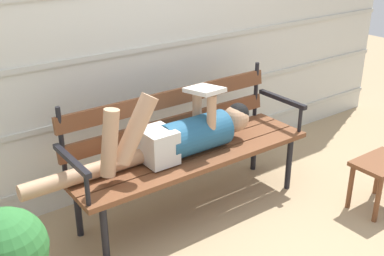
% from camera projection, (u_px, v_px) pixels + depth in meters
% --- Properties ---
extents(ground_plane, '(12.00, 12.00, 0.00)m').
position_uv_depth(ground_plane, '(204.00, 218.00, 3.36)').
color(ground_plane, tan).
extents(house_siding, '(5.46, 0.08, 2.57)m').
position_uv_depth(house_siding, '(142.00, 18.00, 3.39)').
color(house_siding, beige).
rests_on(house_siding, ground).
extents(park_bench, '(1.77, 0.52, 0.90)m').
position_uv_depth(park_bench, '(186.00, 143.00, 3.31)').
color(park_bench, brown).
rests_on(park_bench, ground).
extents(reclining_person, '(1.65, 0.26, 0.53)m').
position_uv_depth(reclining_person, '(178.00, 136.00, 3.15)').
color(reclining_person, '#23567A').
extents(footstool, '(0.42, 0.28, 0.37)m').
position_uv_depth(footstool, '(381.00, 171.00, 3.38)').
color(footstool, brown).
rests_on(footstool, ground).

